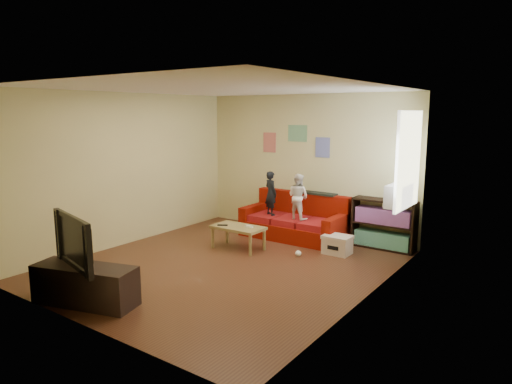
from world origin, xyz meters
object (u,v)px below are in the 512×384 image
Objects in this scene: child_b at (298,196)px; television at (82,240)px; coffee_table at (238,229)px; child_a at (271,193)px; tv_stand at (85,285)px; file_box at (337,244)px; bookshelf at (384,227)px; sofa at (295,222)px.

television is at bearing 88.26° from child_b.
child_a is at bearing 91.44° from coffee_table.
child_b is 4.10m from tv_stand.
television is at bearing 112.04° from child_a.
coffee_table is 1.71m from file_box.
bookshelf is at bearing 36.19° from coffee_table.
coffee_table is 0.83× the size of bookshelf.
child_b is 1.21m from file_box.
television is (-0.14, -2.93, 0.47)m from coffee_table.
tv_stand is at bearing 88.26° from child_b.
sofa is 4.20m from tv_stand.
child_a is at bearing 168.39° from file_box.
sofa is at bearing -170.72° from bookshelf.
sofa is at bearing 156.21° from file_box.
file_box is (0.96, -0.32, -0.67)m from child_b.
sofa is 1.80× the size of bookshelf.
file_box is (-0.52, -0.75, -0.23)m from bookshelf.
television is (-2.19, -4.43, 0.43)m from bookshelf.
file_box is (1.10, -0.49, -0.13)m from sofa.
tv_stand is (-1.67, -3.68, 0.08)m from file_box.
bookshelf is 2.36× the size of file_box.
file_box is 4.09m from television.
child_a reaches higher than television.
television is (-0.12, -4.00, -0.01)m from child_a.
bookshelf is (1.47, 0.43, -0.44)m from child_b.
sofa is 4.25× the size of file_box.
sofa is at bearing 70.96° from coffee_table.
child_a is at bearing -159.73° from sofa.
file_box is 4.04m from tv_stand.
bookshelf reaches higher than coffee_table.
child_b is at bearing 161.51° from file_box.
coffee_table is 0.69× the size of tv_stand.
tv_stand is 0.57m from television.
child_a reaches higher than bookshelf.
child_b reaches higher than tv_stand.
tv_stand reaches higher than file_box.
television is (-0.72, -4.00, -0.02)m from child_b.
child_a is 1.72m from file_box.
child_b is 4.06m from television.
tv_stand is at bearing -97.76° from sofa.
coffee_table is at bearing -109.04° from sofa.
bookshelf is at bearing 55.40° from file_box.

